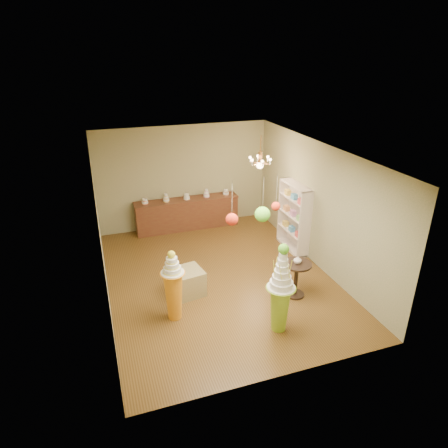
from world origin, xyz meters
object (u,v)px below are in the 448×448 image
object	(u,v)px
pedestal_green	(280,297)
pedestal_orange	(174,290)
round_table	(296,275)
sideboard	(187,213)

from	to	relation	value
pedestal_green	pedestal_orange	distance (m)	2.06
pedestal_green	round_table	xyz separation A→B (m)	(0.84, 0.91, -0.21)
pedestal_green	sideboard	xyz separation A→B (m)	(-0.51, 5.10, -0.24)
sideboard	round_table	size ratio (longest dim) A/B	3.83
pedestal_orange	round_table	world-z (taller)	pedestal_orange
pedestal_orange	pedestal_green	bearing A→B (deg)	-28.81
pedestal_green	pedestal_orange	bearing A→B (deg)	151.19
pedestal_green	sideboard	bearing A→B (deg)	95.74
sideboard	round_table	bearing A→B (deg)	-72.10
pedestal_orange	round_table	distance (m)	2.65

